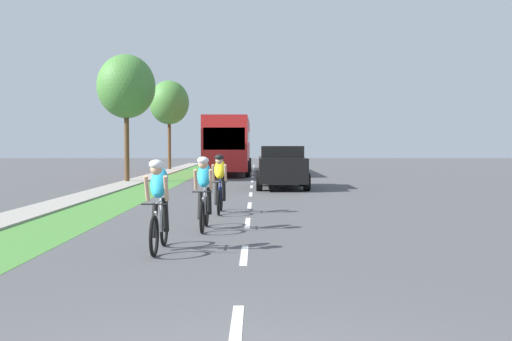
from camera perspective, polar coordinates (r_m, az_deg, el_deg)
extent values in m
plane|color=#4C4C4F|center=(23.71, -0.46, -1.93)|extent=(120.00, 120.00, 0.00)
cube|color=#478438|center=(24.13, -10.77, -1.89)|extent=(1.87, 70.00, 0.01)
cube|color=#9E998E|center=(24.47, -14.34, -1.86)|extent=(1.23, 70.00, 0.10)
cube|color=white|center=(5.92, -1.94, -15.33)|extent=(0.12, 1.80, 0.01)
cube|color=white|center=(9.81, -1.14, -8.18)|extent=(0.12, 1.80, 0.01)
cube|color=white|center=(13.76, -0.80, -5.10)|extent=(0.12, 1.80, 0.01)
cube|color=white|center=(17.73, -0.62, -3.40)|extent=(0.12, 1.80, 0.01)
cube|color=white|center=(21.71, -0.50, -2.33)|extent=(0.12, 1.80, 0.01)
cube|color=white|center=(25.70, -0.42, -1.58)|extent=(0.12, 1.80, 0.01)
cube|color=white|center=(29.69, -0.36, -1.04)|extent=(0.12, 1.80, 0.01)
cube|color=white|center=(33.68, -0.32, -0.63)|extent=(0.12, 1.80, 0.01)
cube|color=white|center=(37.68, -0.28, -0.30)|extent=(0.12, 1.80, 0.01)
cube|color=white|center=(41.67, -0.25, -0.04)|extent=(0.12, 1.80, 0.01)
cube|color=white|center=(45.67, -0.23, 0.18)|extent=(0.12, 1.80, 0.01)
cube|color=white|center=(49.67, -0.21, 0.36)|extent=(0.12, 1.80, 0.01)
cube|color=white|center=(53.67, -0.19, 0.52)|extent=(0.12, 1.80, 0.01)
torus|color=black|center=(10.70, -8.92, -5.49)|extent=(0.06, 0.68, 0.68)
torus|color=black|center=(9.69, -9.88, -6.33)|extent=(0.06, 0.68, 0.68)
cylinder|color=silver|center=(10.07, -9.48, -4.95)|extent=(0.04, 0.59, 0.43)
cylinder|color=silver|center=(10.33, -9.23, -4.21)|extent=(0.04, 0.04, 0.55)
cylinder|color=silver|center=(10.08, -9.44, -3.06)|extent=(0.03, 0.55, 0.03)
cylinder|color=black|center=(9.64, -9.88, -3.25)|extent=(0.42, 0.02, 0.02)
ellipsoid|color=#26A5CC|center=(10.13, -9.39, -1.16)|extent=(0.30, 0.54, 0.63)
sphere|color=tan|center=(9.84, -9.67, 0.13)|extent=(0.20, 0.20, 0.20)
ellipsoid|color=white|center=(9.84, -9.67, 0.60)|extent=(0.24, 0.28, 0.16)
cylinder|color=tan|center=(9.88, -10.57, -1.72)|extent=(0.07, 0.26, 0.45)
cylinder|color=tan|center=(9.83, -8.74, -1.73)|extent=(0.07, 0.26, 0.45)
cylinder|color=black|center=(10.28, -9.85, -4.80)|extent=(0.10, 0.30, 0.60)
cylinder|color=black|center=(10.19, -8.79, -4.30)|extent=(0.10, 0.25, 0.61)
torus|color=black|center=(13.12, -4.84, -4.00)|extent=(0.06, 0.68, 0.68)
torus|color=black|center=(12.09, -5.25, -4.55)|extent=(0.06, 0.68, 0.68)
cylinder|color=#A5A8AD|center=(12.49, -5.08, -3.50)|extent=(0.04, 0.59, 0.43)
cylinder|color=#A5A8AD|center=(12.75, -4.97, -2.92)|extent=(0.04, 0.04, 0.55)
cylinder|color=#A5A8AD|center=(12.51, -5.06, -1.97)|extent=(0.03, 0.55, 0.03)
cylinder|color=black|center=(12.06, -5.25, -2.09)|extent=(0.42, 0.02, 0.02)
ellipsoid|color=#26A5CC|center=(12.55, -5.04, -0.45)|extent=(0.30, 0.54, 0.63)
sphere|color=tan|center=(12.27, -5.16, 0.61)|extent=(0.20, 0.20, 0.20)
ellipsoid|color=white|center=(12.26, -5.16, 0.98)|extent=(0.24, 0.28, 0.16)
cylinder|color=tan|center=(12.30, -5.90, -0.88)|extent=(0.07, 0.26, 0.45)
cylinder|color=tan|center=(12.27, -4.41, -0.89)|extent=(0.07, 0.26, 0.45)
cylinder|color=black|center=(12.69, -5.45, -3.40)|extent=(0.10, 0.30, 0.60)
cylinder|color=black|center=(12.62, -4.57, -2.98)|extent=(0.10, 0.25, 0.61)
torus|color=black|center=(16.18, -3.40, -2.77)|extent=(0.06, 0.68, 0.68)
torus|color=black|center=(15.15, -3.64, -3.13)|extent=(0.06, 0.68, 0.68)
cylinder|color=#23389E|center=(15.55, -3.54, -2.32)|extent=(0.04, 0.59, 0.43)
cylinder|color=#23389E|center=(15.82, -3.48, -1.88)|extent=(0.04, 0.04, 0.55)
cylinder|color=#23389E|center=(15.58, -3.53, -1.10)|extent=(0.03, 0.55, 0.03)
cylinder|color=black|center=(15.13, -3.64, -1.16)|extent=(0.42, 0.02, 0.02)
ellipsoid|color=yellow|center=(15.63, -3.52, 0.13)|extent=(0.30, 0.54, 0.63)
sphere|color=tan|center=(15.34, -3.59, 0.98)|extent=(0.20, 0.20, 0.20)
ellipsoid|color=black|center=(15.34, -3.59, 1.28)|extent=(0.24, 0.28, 0.16)
cylinder|color=tan|center=(15.37, -4.18, -0.21)|extent=(0.07, 0.26, 0.45)
cylinder|color=tan|center=(15.35, -2.99, -0.21)|extent=(0.07, 0.26, 0.45)
cylinder|color=black|center=(15.76, -3.86, -2.26)|extent=(0.10, 0.30, 0.60)
cylinder|color=black|center=(15.69, -3.14, -1.91)|extent=(0.10, 0.25, 0.61)
cube|color=black|center=(24.77, 2.52, 0.13)|extent=(1.90, 4.70, 1.00)
cube|color=black|center=(24.95, 2.51, 1.80)|extent=(1.71, 2.91, 0.52)
cube|color=#1E2833|center=(23.70, 2.64, 1.48)|extent=(1.56, 0.08, 0.44)
cylinder|color=black|center=(23.36, 0.34, -1.11)|extent=(0.25, 0.72, 0.72)
cylinder|color=black|center=(23.45, 4.99, -1.11)|extent=(0.25, 0.72, 0.72)
cylinder|color=black|center=(26.18, 0.31, -0.73)|extent=(0.25, 0.72, 0.72)
cylinder|color=black|center=(26.25, 4.46, -0.73)|extent=(0.25, 0.72, 0.72)
cube|color=red|center=(37.28, -2.63, 2.63)|extent=(2.50, 11.60, 3.10)
cube|color=#1E2833|center=(37.29, -2.63, 3.24)|extent=(2.52, 10.67, 0.64)
cube|color=#1E2833|center=(31.52, -3.11, 3.12)|extent=(2.25, 0.06, 1.20)
cylinder|color=black|center=(33.63, -5.05, 0.17)|extent=(0.28, 0.96, 0.96)
cylinder|color=black|center=(33.50, -0.78, 0.17)|extent=(0.28, 0.96, 0.96)
cylinder|color=black|center=(40.56, -4.18, 0.56)|extent=(0.28, 0.96, 0.96)
cylinder|color=black|center=(40.46, -0.65, 0.56)|extent=(0.28, 0.96, 0.96)
cylinder|color=brown|center=(29.61, -12.46, 2.35)|extent=(0.24, 0.24, 3.58)
ellipsoid|color=#478438|center=(29.75, -12.51, 8.00)|extent=(2.85, 2.85, 3.13)
cylinder|color=brown|center=(44.21, -8.42, 2.56)|extent=(0.24, 0.24, 3.83)
ellipsoid|color=#478438|center=(44.33, -8.44, 6.57)|extent=(2.96, 2.96, 3.25)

